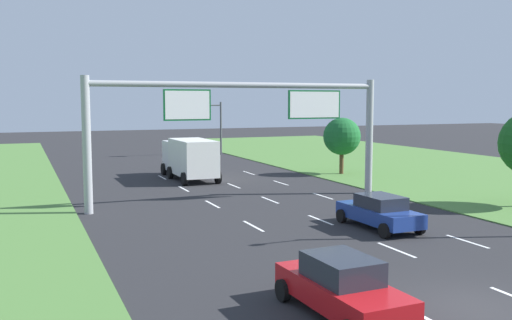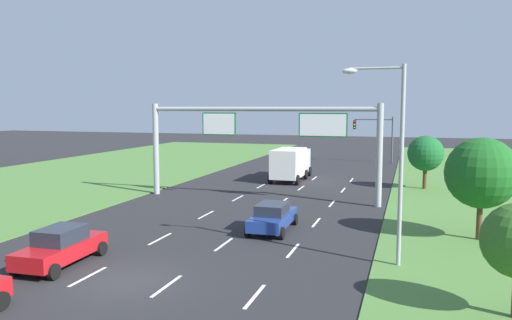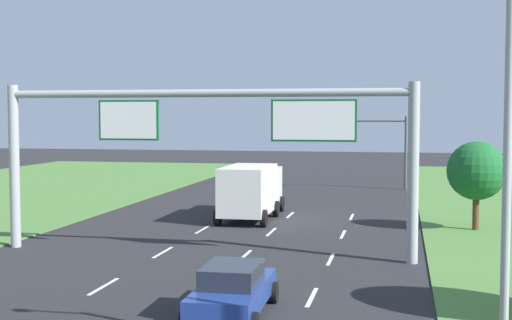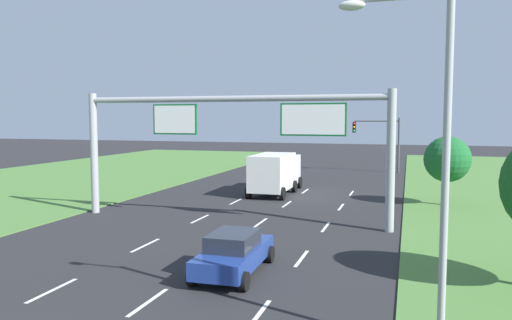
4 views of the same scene
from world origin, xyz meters
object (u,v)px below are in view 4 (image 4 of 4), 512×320
Objects in this scene: street_lamp at (429,140)px; roadside_tree_far at (447,159)px; car_near_red at (234,252)px; box_truck at (276,172)px; traffic_light_mast at (379,135)px; sign_gantry at (233,131)px.

roadside_tree_far is at bearing 84.88° from street_lamp.
street_lamp reaches higher than car_near_red.
box_truck is at bearing 112.89° from street_lamp.
roadside_tree_far reaches higher than box_truck.
street_lamp is at bearing -67.50° from box_truck.
traffic_light_mast reaches higher than box_truck.
roadside_tree_far is (11.71, -1.88, 1.34)m from box_truck.
sign_gantry is at bearing -143.13° from roadside_tree_far.
street_lamp is 1.92× the size of roadside_tree_far.
sign_gantry is (-3.04, 8.50, 4.11)m from car_near_red.
box_truck is 0.85× the size of street_lamp.
car_near_red is 0.53× the size of street_lamp.
box_truck is 18.46m from traffic_light_mast.
street_lamp reaches higher than traffic_light_mast.
sign_gantry is 3.08× the size of traffic_light_mast.
traffic_light_mast is (6.05, 27.52, -1.02)m from sign_gantry.
traffic_light_mast is 0.66× the size of street_lamp.
traffic_light_mast is (6.45, 17.16, 2.24)m from box_truck.
traffic_light_mast is at bearing 105.46° from roadside_tree_far.
roadside_tree_far reaches higher than car_near_red.
car_near_red is 19.02m from roadside_tree_far.
street_lamp reaches higher than sign_gantry.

